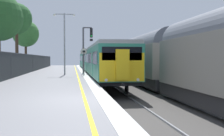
# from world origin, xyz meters

# --- Properties ---
(ground) EXTENTS (17.40, 110.00, 1.21)m
(ground) POSITION_xyz_m (2.64, 0.00, -0.61)
(ground) COLOR slate
(commuter_train_at_platform) EXTENTS (2.83, 41.76, 3.81)m
(commuter_train_at_platform) POSITION_xyz_m (2.10, 26.40, 1.27)
(commuter_train_at_platform) COLOR #2D846B
(commuter_train_at_platform) RESTS_ON ground
(freight_train_adjacent_track) EXTENTS (2.60, 26.80, 4.77)m
(freight_train_adjacent_track) POSITION_xyz_m (6.10, 7.91, 1.61)
(freight_train_adjacent_track) COLOR #232326
(freight_train_adjacent_track) RESTS_ON ground
(signal_gantry) EXTENTS (1.10, 0.24, 4.88)m
(signal_gantry) POSITION_xyz_m (0.63, 19.43, 3.06)
(signal_gantry) COLOR #47474C
(signal_gantry) RESTS_ON ground
(speed_limit_sign) EXTENTS (0.59, 0.08, 2.48)m
(speed_limit_sign) POSITION_xyz_m (0.25, 15.47, 1.59)
(speed_limit_sign) COLOR #59595B
(speed_limit_sign) RESTS_ON ground
(platform_lamp_mid) EXTENTS (2.00, 0.20, 5.78)m
(platform_lamp_mid) POSITION_xyz_m (-1.53, 16.17, 3.40)
(platform_lamp_mid) COLOR #93999E
(platform_lamp_mid) RESTS_ON ground
(background_tree_centre) EXTENTS (3.83, 3.83, 8.48)m
(background_tree_centre) POSITION_xyz_m (-7.69, 26.04, 6.39)
(background_tree_centre) COLOR #473323
(background_tree_centre) RESTS_ON ground
(background_tree_right) EXTENTS (4.30, 4.30, 7.76)m
(background_tree_right) POSITION_xyz_m (-8.44, 36.62, 5.47)
(background_tree_right) COLOR #473323
(background_tree_right) RESTS_ON ground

